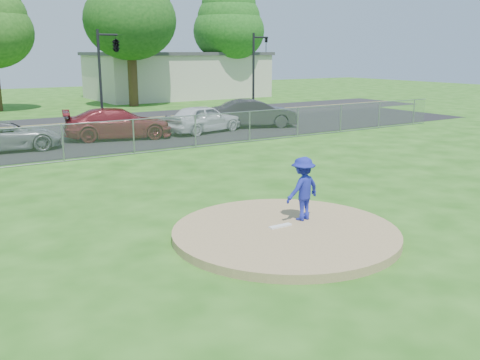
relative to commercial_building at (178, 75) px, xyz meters
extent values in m
plane|color=#1E5412|center=(-16.00, -28.00, -2.16)|extent=(120.00, 120.00, 0.00)
cylinder|color=#967B52|center=(-16.00, -38.00, -2.06)|extent=(5.40, 5.40, 0.20)
cube|color=white|center=(-16.00, -37.80, -1.94)|extent=(0.60, 0.15, 0.04)
cube|color=gray|center=(-16.00, -26.00, -1.41)|extent=(40.00, 0.06, 1.50)
cube|color=black|center=(-16.00, -21.50, -2.15)|extent=(50.00, 8.00, 0.01)
cube|color=black|center=(-16.00, -14.00, -2.16)|extent=(60.00, 7.00, 0.01)
cube|color=#BCB8A0|center=(0.00, 0.00, -0.16)|extent=(16.00, 9.00, 4.00)
cube|color=#3F3F42|center=(0.00, 0.00, 1.99)|extent=(16.40, 9.40, 0.30)
cylinder|color=#3A2915|center=(-7.00, -6.00, 0.12)|extent=(0.76, 0.76, 4.55)
ellipsoid|color=#164712|center=(-7.00, -6.00, 4.57)|extent=(7.28, 7.28, 6.19)
ellipsoid|color=#164712|center=(-7.00, -6.00, 5.85)|extent=(6.41, 6.41, 5.45)
cylinder|color=#331E12|center=(4.00, -3.00, -0.06)|extent=(0.74, 0.74, 4.20)
ellipsoid|color=#175316|center=(4.00, -3.00, 4.06)|extent=(6.72, 6.72, 5.71)
ellipsoid|color=#175316|center=(4.00, -3.00, 5.23)|extent=(5.91, 5.91, 5.03)
ellipsoid|color=#175316|center=(4.00, -3.00, 6.41)|extent=(5.11, 5.11, 4.34)
cylinder|color=black|center=(-13.00, -16.00, 0.64)|extent=(0.16, 0.16, 5.60)
cylinder|color=black|center=(-12.40, -16.00, 3.14)|extent=(1.20, 0.12, 0.12)
imported|color=black|center=(-11.92, -16.00, 2.64)|extent=(0.53, 2.48, 1.00)
cylinder|color=black|center=(-2.00, -16.00, 0.64)|extent=(0.16, 0.16, 5.60)
cylinder|color=black|center=(-1.40, -16.00, 3.14)|extent=(1.20, 0.12, 0.12)
imported|color=black|center=(-0.92, -16.00, 2.64)|extent=(0.16, 0.20, 1.00)
imported|color=#1C249A|center=(-15.18, -37.62, -1.16)|extent=(1.11, 0.74, 1.60)
imported|color=gray|center=(-19.47, -22.11, -1.49)|extent=(4.94, 2.58, 1.33)
imported|color=maroon|center=(-14.07, -21.60, -1.37)|extent=(5.71, 3.42, 1.55)
imported|color=silver|center=(-9.37, -22.01, -1.39)|extent=(4.75, 2.76, 1.52)
imported|color=#292A2C|center=(-5.80, -21.73, -1.34)|extent=(5.18, 3.38, 1.61)
camera|label=1|loc=(-23.46, -47.59, 2.15)|focal=40.00mm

